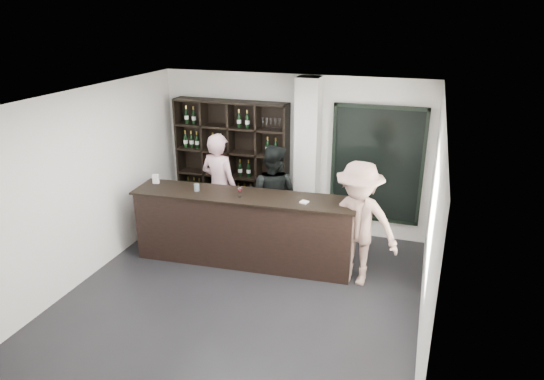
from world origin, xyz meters
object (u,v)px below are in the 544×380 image
(tasting_counter, at_px, (244,229))
(taster_black, at_px, (273,196))
(wine_shelf, at_px, (232,164))
(customer, at_px, (358,224))
(taster_pink, at_px, (219,187))

(tasting_counter, xyz_separation_m, taster_black, (0.25, 0.75, 0.32))
(wine_shelf, xyz_separation_m, customer, (2.64, -1.52, -0.24))
(taster_pink, distance_m, customer, 2.71)
(wine_shelf, relative_size, customer, 1.24)
(tasting_counter, xyz_separation_m, taster_pink, (-0.75, 0.75, 0.38))
(wine_shelf, xyz_separation_m, taster_black, (1.05, -0.72, -0.28))
(customer, bearing_deg, taster_pink, 170.25)
(wine_shelf, height_order, taster_black, wine_shelf)
(tasting_counter, bearing_deg, taster_black, 67.67)
(taster_pink, relative_size, customer, 1.02)
(taster_pink, xyz_separation_m, customer, (2.59, -0.80, -0.02))
(tasting_counter, height_order, taster_pink, taster_pink)
(taster_pink, bearing_deg, wine_shelf, -73.74)
(tasting_counter, relative_size, taster_pink, 1.84)
(tasting_counter, bearing_deg, customer, -5.45)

